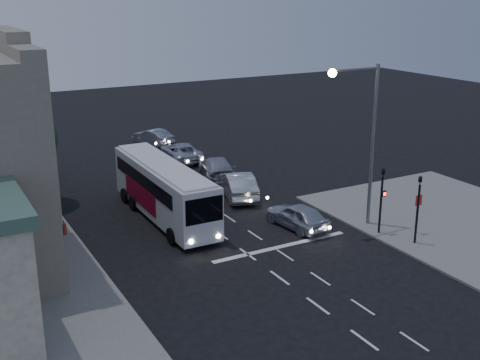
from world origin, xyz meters
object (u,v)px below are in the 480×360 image
car_sedan_c (181,152)px  streetlight (365,128)px  tour_bus (164,189)px  traffic_signal_side (418,201)px  car_extra (153,137)px  regulatory_sign (418,208)px  car_sedan_b (217,167)px  traffic_signal_main (382,193)px  car_sedan_a (238,185)px  street_tree (23,135)px  car_suv (298,216)px

car_sedan_c → streetlight: bearing=105.2°
tour_bus → traffic_signal_side: (10.01, -10.07, 0.61)m
car_extra → regulatory_sign: bearing=82.5°
car_sedan_b → car_extra: size_ratio=1.22×
car_sedan_b → car_sedan_c: bearing=-69.2°
traffic_signal_main → regulatory_sign: bearing=-30.8°
car_sedan_a → traffic_signal_main: traffic_signal_main is taller
car_sedan_b → street_tree: bearing=14.8°
car_sedan_b → traffic_signal_main: traffic_signal_main is taller
traffic_signal_main → car_sedan_c: bearing=99.9°
tour_bus → car_sedan_a: bearing=12.9°
car_suv → traffic_signal_main: (3.35, -3.02, 1.70)m
traffic_signal_side → street_tree: (-16.51, 16.22, 2.08)m
tour_bus → traffic_signal_side: 14.22m
car_sedan_a → streetlight: streetlight is taller
car_suv → streetlight: bearing=146.1°
car_sedan_a → car_sedan_c: 9.95m
regulatory_sign → car_sedan_b: bearing=107.1°
tour_bus → street_tree: (-6.49, 6.15, 2.69)m
car_sedan_b → traffic_signal_side: 16.42m
car_sedan_c → streetlight: 18.82m
traffic_signal_side → street_tree: 23.24m
car_suv → car_sedan_c: car_suv is taller
tour_bus → traffic_signal_side: bearing=-44.8°
car_extra → street_tree: 17.04m
streetlight → car_suv: bearing=152.6°
car_sedan_a → car_extra: bearing=-74.2°
car_sedan_b → car_extra: (-0.48, 11.33, -0.05)m
car_sedan_b → streetlight: (2.66, -12.53, 5.00)m
car_suv → streetlight: size_ratio=0.47×
car_sedan_a → car_sedan_b: car_sedan_a is taller
car_suv → car_sedan_b: (0.44, 10.93, 0.02)m
car_sedan_b → regulatory_sign: 15.69m
streetlight → traffic_signal_side: bearing=-74.3°
streetlight → tour_bus: bearing=143.6°
car_sedan_a → regulatory_sign: bearing=134.5°
traffic_signal_main → street_tree: street_tree is taller
car_extra → streetlight: bearing=79.0°
car_sedan_c → traffic_signal_main: (3.35, -19.29, 1.71)m
car_sedan_b → traffic_signal_side: traffic_signal_side is taller
car_sedan_a → regulatory_sign: 11.71m
car_suv → streetlight: (3.09, -1.60, 5.01)m
car_sedan_c → street_tree: (-12.46, -5.04, 3.78)m
car_suv → car_sedan_a: bearing=-93.3°
tour_bus → regulatory_sign: bearing=-39.3°
car_suv → car_sedan_a: (-0.35, 6.32, 0.11)m
car_suv → traffic_signal_main: 4.82m
regulatory_sign → street_tree: (-17.51, 15.26, 2.90)m
tour_bus → regulatory_sign: (11.01, -9.11, -0.21)m
car_sedan_c → regulatory_sign: size_ratio=2.33×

